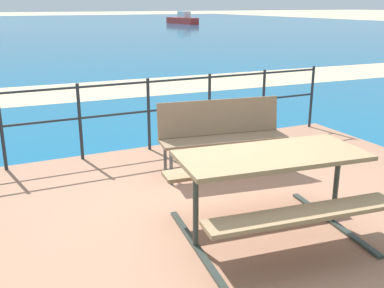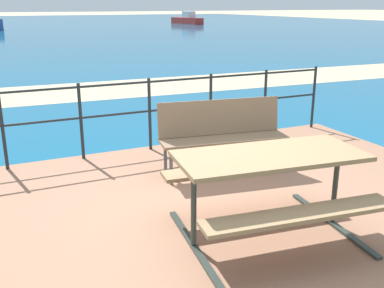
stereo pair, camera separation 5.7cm
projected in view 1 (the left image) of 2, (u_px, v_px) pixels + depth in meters
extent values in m
plane|color=tan|center=(235.00, 223.00, 4.52)|extent=(240.00, 240.00, 0.00)
cube|color=#996B51|center=(235.00, 221.00, 4.51)|extent=(6.40, 5.20, 0.06)
cube|color=tan|center=(76.00, 92.00, 11.21)|extent=(54.06, 4.81, 0.01)
cube|color=#8C704C|center=(272.00, 155.00, 3.95)|extent=(1.73, 0.92, 0.04)
cube|color=#8C704C|center=(304.00, 214.00, 3.54)|extent=(1.67, 0.45, 0.04)
cube|color=#8C704C|center=(244.00, 167.00, 4.54)|extent=(1.67, 0.45, 0.04)
cylinder|color=#2D3833|center=(196.00, 207.00, 3.85)|extent=(0.06, 0.06, 0.78)
cube|color=#2D3833|center=(196.00, 246.00, 3.96)|extent=(0.22, 1.36, 0.03)
cylinder|color=#2D3833|center=(336.00, 186.00, 4.28)|extent=(0.06, 0.06, 0.78)
cube|color=#2D3833|center=(332.00, 222.00, 4.39)|extent=(0.22, 1.36, 0.03)
cube|color=#7A6047|center=(224.00, 139.00, 5.53)|extent=(1.62, 0.63, 0.04)
cube|color=#7A6047|center=(219.00, 117.00, 5.63)|extent=(1.57, 0.31, 0.44)
cylinder|color=#4C5156|center=(171.00, 166.00, 5.27)|extent=(0.04, 0.04, 0.46)
cylinder|color=#4C5156|center=(165.00, 158.00, 5.54)|extent=(0.04, 0.04, 0.46)
cylinder|color=#4C5156|center=(280.00, 155.00, 5.66)|extent=(0.04, 0.04, 0.46)
cylinder|color=#4C5156|center=(270.00, 148.00, 5.93)|extent=(0.04, 0.04, 0.46)
cylinder|color=#1E2328|center=(1.00, 130.00, 5.66)|extent=(0.04, 0.04, 1.05)
cylinder|color=#1E2328|center=(80.00, 122.00, 6.06)|extent=(0.04, 0.04, 1.05)
cylinder|color=#1E2328|center=(149.00, 115.00, 6.47)|extent=(0.04, 0.04, 1.05)
cylinder|color=#1E2328|center=(209.00, 108.00, 6.87)|extent=(0.04, 0.04, 1.05)
cylinder|color=#1E2328|center=(263.00, 102.00, 7.27)|extent=(0.04, 0.04, 1.05)
cylinder|color=#1E2328|center=(312.00, 97.00, 7.68)|extent=(0.04, 0.04, 1.05)
cylinder|color=#1E2328|center=(148.00, 82.00, 6.33)|extent=(5.90, 0.03, 0.03)
cylinder|color=#1E2328|center=(149.00, 111.00, 6.45)|extent=(5.90, 0.03, 0.03)
cube|color=red|center=(182.00, 21.00, 48.30)|extent=(1.84, 4.80, 0.65)
cube|color=silver|center=(184.00, 14.00, 47.83)|extent=(1.07, 1.42, 0.65)
cone|color=red|center=(169.00, 20.00, 50.33)|extent=(0.66, 0.59, 0.58)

